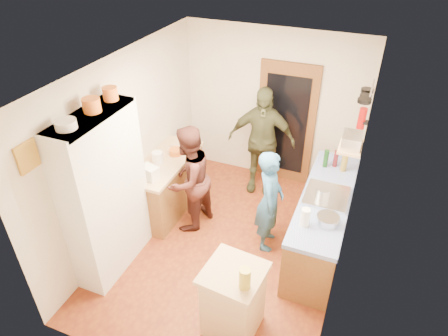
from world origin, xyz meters
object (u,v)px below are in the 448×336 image
Objects in this scene: right_counter_base at (322,223)px; person_left at (192,179)px; person_back at (262,141)px; person_hob at (271,202)px; island_base at (233,302)px; hutch_body at (106,195)px.

right_counter_base is 1.91m from person_left.
person_hob is at bearing -77.12° from person_back.
person_hob is (-0.01, 1.44, 0.33)m from island_base.
person_back is at bearing 139.77° from right_counter_base.
person_left is (-1.18, 0.02, 0.06)m from person_hob.
hutch_body reaches higher than person_left.
right_counter_base is 1.45× the size of person_hob.
person_back is (1.29, 2.33, -0.18)m from hutch_body.
island_base is at bearing -111.53° from right_counter_base.
island_base is 2.81m from person_back.
person_back is at bearing 101.37° from island_base.
right_counter_base is 1.82m from island_base.
right_counter_base is at bearing 68.47° from island_base.
hutch_body is 1.34× the size of person_left.
island_base is (-0.67, -1.69, 0.01)m from right_counter_base.
person_left is (-1.19, 1.46, 0.39)m from island_base.
right_counter_base is at bearing 109.34° from person_left.
person_back reaches higher than island_base.
person_back is at bearing 11.58° from person_hob.
person_left is 0.89× the size of person_back.
person_hob is 1.18m from person_left.
island_base is 1.48m from person_hob.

